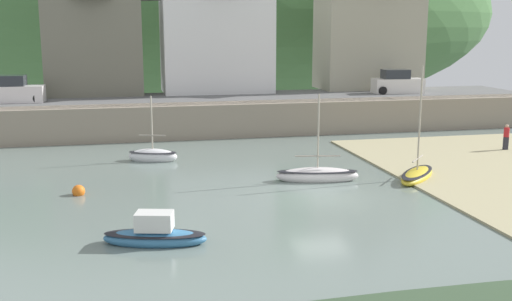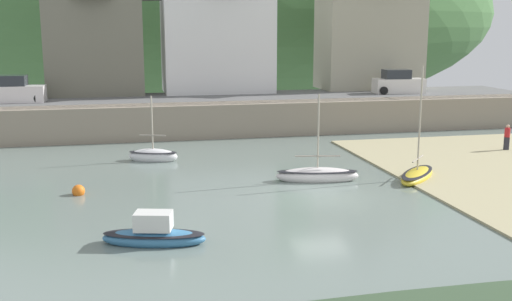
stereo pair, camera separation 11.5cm
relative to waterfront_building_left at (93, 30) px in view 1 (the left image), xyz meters
The scene contains 15 objects.
ground 37.58m from the waterfront_building_left, 70.57° to the right, with size 48.00×41.00×0.61m.
quay_seawall 14.67m from the waterfront_building_left, 35.33° to the right, with size 48.00×9.40×2.40m.
hillside_backdrop 32.62m from the waterfront_building_left, 67.16° to the left, with size 80.00×44.00×27.35m.
waterfront_building_left is the anchor object (origin of this frame).
waterfront_building_centre 9.90m from the waterfront_building_left, ahead, with size 9.25×5.82×10.76m.
waterfront_building_right 23.45m from the waterfront_building_left, ahead, with size 8.96×5.20×10.74m.
church_with_spire 26.33m from the waterfront_building_left, ahead, with size 3.00×3.00×14.15m.
dinghy_open_wooden 30.92m from the waterfront_building_left, 84.41° to the right, with size 3.97×2.12×1.33m.
motorboat_with_cabin 29.44m from the waterfront_building_left, 54.08° to the right, with size 3.60×3.83×5.98m.
sailboat_blue_trim 26.15m from the waterfront_building_left, 62.52° to the right, with size 4.37×1.90×4.65m.
sailboat_nearest_shore 17.57m from the waterfront_building_left, 76.92° to the right, with size 3.12×1.97×4.04m.
parked_car_near_slipway 8.38m from the waterfront_building_left, 141.26° to the right, with size 4.17×1.87×1.95m.
parked_car_by_wall 25.04m from the waterfront_building_left, 10.51° to the right, with size 4.23×2.06×1.95m.
person_on_slipway 31.76m from the waterfront_building_left, 34.33° to the right, with size 0.34×0.34×1.62m.
mooring_buoy 23.65m from the waterfront_building_left, 90.47° to the right, with size 0.60×0.60×0.60m.
Camera 1 is at (-8.92, -26.14, 7.68)m, focal length 42.96 mm.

